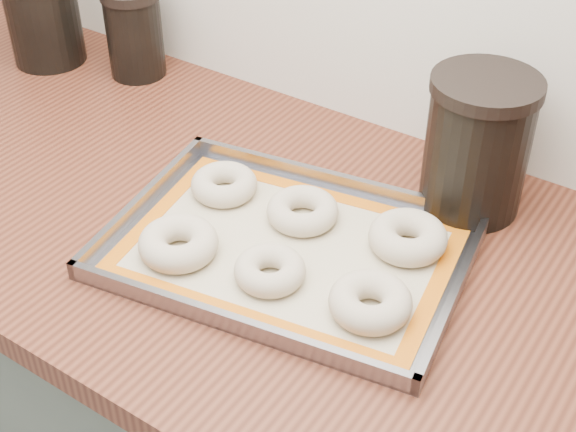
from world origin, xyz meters
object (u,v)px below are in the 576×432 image
Objects in this scene: bagel_front_left at (178,243)px; bagel_back_right at (408,237)px; bagel_back_left at (224,184)px; canister_mid at (134,32)px; canister_left at (41,4)px; bagel_front_right at (370,302)px; bagel_back_mid at (303,211)px; canister_right at (477,144)px; baking_tray at (288,248)px; bagel_front_mid at (270,270)px.

bagel_front_left is 0.30m from bagel_back_right.
bagel_back_left is 0.43m from canister_mid.
canister_mid is (-0.64, 0.18, 0.06)m from bagel_back_right.
bagel_back_right is at bearing -8.87° from canister_left.
bagel_front_left is 0.26m from bagel_front_right.
canister_right is (0.17, 0.17, 0.08)m from bagel_back_mid.
bagel_front_left and bagel_front_right have the same top height.
bagel_front_right reaches higher than bagel_back_left.
baking_tray is at bearing -17.58° from canister_left.
bagel_front_right is at bearing -25.39° from canister_mid.
bagel_back_mid is 0.69m from canister_left.
bagel_front_right reaches higher than bagel_front_mid.
bagel_back_left and bagel_back_mid have the same top height.
bagel_back_left is (-0.03, 0.14, -0.00)m from bagel_front_left.
bagel_front_left is 0.13m from bagel_front_mid.
baking_tray is at bearing -145.25° from bagel_back_right.
canister_right reaches higher than bagel_back_right.
canister_left is (-0.83, 0.26, 0.09)m from bagel_front_right.
canister_left is at bearing 167.02° from bagel_back_mid.
bagel_back_right is at bearing 53.08° from bagel_front_mid.
canister_left is at bearing 163.03° from bagel_back_left.
canister_mid is (-0.52, 0.33, 0.06)m from bagel_front_mid.
canister_right is (0.14, 0.29, 0.08)m from bagel_front_mid.
bagel_front_left reaches higher than bagel_front_mid.
canister_mid is at bearing 152.24° from baking_tray.
canister_right is at bearing 88.96° from bagel_front_right.
bagel_front_right is 0.13m from bagel_back_right.
canister_right reaches higher than bagel_back_left.
canister_right reaches higher than bagel_back_mid.
bagel_back_right is 0.66m from canister_mid.
bagel_front_mid is 0.91× the size of bagel_back_mid.
bagel_front_right is 0.46× the size of canister_left.
canister_left is at bearing 151.92° from bagel_front_left.
baking_tray is 2.56× the size of canister_right.
bagel_front_left is 1.10× the size of bagel_back_left.
bagel_front_right is at bearing -18.17° from bagel_back_left.
bagel_back_left is at bearing -172.34° from bagel_back_right.
bagel_back_left is 0.57m from canister_left.
bagel_front_left reaches higher than bagel_back_left.
canister_right is at bearing 30.96° from bagel_back_left.
bagel_back_left is 0.13m from bagel_back_mid.
bagel_front_right is 1.06× the size of bagel_back_left.
bagel_back_right is at bearing 36.29° from bagel_front_left.
bagel_back_left is 0.60× the size of canister_mid.
bagel_back_right is 0.52× the size of canister_right.
bagel_back_left is at bearing 161.83° from bagel_front_right.
bagel_back_right reaches higher than baking_tray.
baking_tray is at bearing 103.29° from bagel_front_mid.
bagel_back_mid is 0.62× the size of canister_mid.
canister_mid reaches higher than bagel_back_left.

